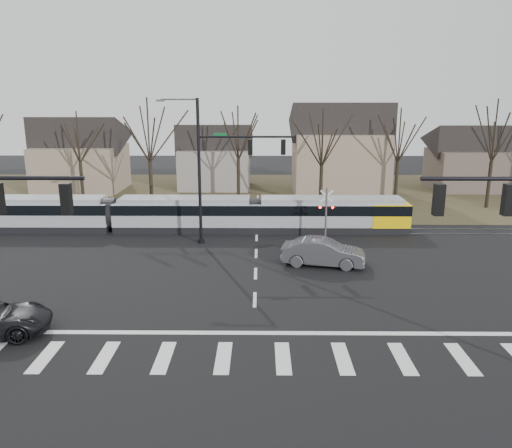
{
  "coord_description": "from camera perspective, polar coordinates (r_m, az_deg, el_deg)",
  "views": [
    {
      "loc": [
        0.28,
        -22.14,
        10.11
      ],
      "look_at": [
        0.0,
        9.0,
        2.3
      ],
      "focal_mm": 35.0,
      "sensor_mm": 36.0,
      "label": 1
    }
  ],
  "objects": [
    {
      "name": "grass_verge",
      "position": [
        55.08,
        0.22,
        3.51
      ],
      "size": [
        140.0,
        28.0,
        0.01
      ],
      "primitive_type": "cube",
      "color": "#38331E",
      "rests_on": "ground"
    },
    {
      "name": "house_a",
      "position": [
        59.96,
        -19.45,
        7.88
      ],
      "size": [
        9.72,
        8.64,
        8.6
      ],
      "color": "#81705D",
      "rests_on": "ground"
    },
    {
      "name": "house_c",
      "position": [
        56.04,
        9.58,
        8.89
      ],
      "size": [
        10.8,
        8.64,
        10.1
      ],
      "color": "#81705D",
      "rests_on": "ground"
    },
    {
      "name": "tree_row",
      "position": [
        48.44,
        2.57,
        8.01
      ],
      "size": [
        59.2,
        7.2,
        10.0
      ],
      "color": "black",
      "rests_on": "ground"
    },
    {
      "name": "rail_pair",
      "position": [
        39.26,
        0.09,
        -0.8
      ],
      "size": [
        90.0,
        1.52,
        0.06
      ],
      "color": "#59595E",
      "rests_on": "ground"
    },
    {
      "name": "house_b",
      "position": [
        58.7,
        -4.69,
        8.03
      ],
      "size": [
        8.64,
        7.56,
        7.65
      ],
      "color": "gray",
      "rests_on": "ground"
    },
    {
      "name": "ground",
      "position": [
        24.34,
        -0.19,
        -10.46
      ],
      "size": [
        140.0,
        140.0,
        0.0
      ],
      "primitive_type": "plane",
      "color": "black"
    },
    {
      "name": "signal_pole_far",
      "position": [
        35.03,
        -3.92,
        6.81
      ],
      "size": [
        9.28,
        0.44,
        10.2
      ],
      "color": "black",
      "rests_on": "ground"
    },
    {
      "name": "crosswalk",
      "position": [
        20.77,
        -0.33,
        -15.04
      ],
      "size": [
        27.0,
        2.6,
        0.01
      ],
      "color": "silver",
      "rests_on": "ground"
    },
    {
      "name": "rail_crossing_signal",
      "position": [
        36.2,
        7.99,
        0.81
      ],
      "size": [
        1.08,
        0.36,
        4.0
      ],
      "color": "#59595B",
      "rests_on": "ground"
    },
    {
      "name": "lane_dashes",
      "position": [
        39.46,
        0.09,
        -0.76
      ],
      "size": [
        0.18,
        30.0,
        0.01
      ],
      "color": "silver",
      "rests_on": "ground"
    },
    {
      "name": "house_d",
      "position": [
        62.17,
        23.14,
        7.29
      ],
      "size": [
        8.64,
        7.56,
        7.65
      ],
      "color": "brown",
      "rests_on": "ground"
    },
    {
      "name": "sedan",
      "position": [
        31.36,
        7.67,
        -3.23
      ],
      "size": [
        3.81,
        5.85,
        1.7
      ],
      "primitive_type": "imported",
      "rotation": [
        0.0,
        0.0,
        1.37
      ],
      "color": "#44454A",
      "rests_on": "ground"
    },
    {
      "name": "tram",
      "position": [
        39.58,
        -8.31,
        1.3
      ],
      "size": [
        35.23,
        2.62,
        2.67
      ],
      "color": "gray",
      "rests_on": "ground"
    },
    {
      "name": "stop_line",
      "position": [
        22.72,
        -0.25,
        -12.34
      ],
      "size": [
        28.0,
        0.35,
        0.01
      ],
      "primitive_type": "cube",
      "color": "silver",
      "rests_on": "ground"
    }
  ]
}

